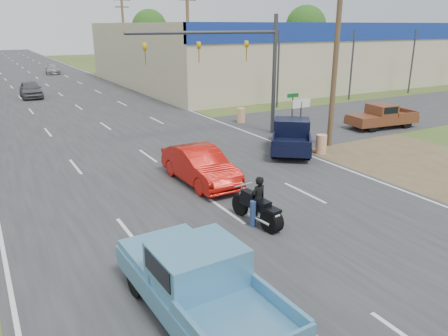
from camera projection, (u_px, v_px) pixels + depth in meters
main_road at (60, 94)px, 42.08m from camera, size 15.00×180.00×0.02m
cross_road at (135, 147)px, 23.93m from camera, size 120.00×10.00×0.02m
dirt_verge at (391, 155)px, 22.52m from camera, size 8.00×18.00×0.01m
big_box_store at (317, 50)px, 56.08m from camera, size 50.00×28.10×6.60m
utility_pole_1 at (337, 46)px, 22.63m from camera, size 2.00×0.28×10.00m
utility_pole_2 at (188, 38)px, 37.48m from camera, size 2.00×0.28×10.00m
utility_pole_3 at (124, 34)px, 52.33m from camera, size 2.00×0.28×10.00m
tree_3 at (306, 26)px, 90.83m from camera, size 8.40×8.40×10.40m
tree_5 at (149, 27)px, 99.76m from camera, size 7.98×7.98×9.88m
barrel_0 at (321, 144)px, 22.60m from camera, size 0.56×0.56×1.00m
barrel_1 at (241, 115)px, 29.80m from camera, size 0.56×0.56×1.00m
lane_sign at (301, 111)px, 23.91m from camera, size 1.20×0.08×2.52m
street_name_sign at (292, 111)px, 25.52m from camera, size 0.80×0.08×2.61m
signal_mast at (236, 55)px, 24.36m from camera, size 9.12×0.40×7.00m
red_convertible at (200, 166)px, 18.29m from camera, size 1.72×4.64×1.52m
motorcycle at (259, 210)px, 14.43m from camera, size 0.77×2.41×1.22m
rider at (258, 202)px, 14.40m from camera, size 0.63×0.45×1.61m
blue_pickup at (197, 281)px, 9.80m from camera, size 2.25×5.45×1.79m
navy_pickup at (291, 134)px, 23.14m from camera, size 4.69×5.21×1.69m
brown_pickup at (381, 116)px, 28.13m from camera, size 4.82×2.30×1.54m
distant_car_grey at (31, 90)px, 40.00m from camera, size 1.87×4.45×1.50m
distant_car_silver at (53, 69)px, 59.81m from camera, size 2.18×4.52×1.27m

